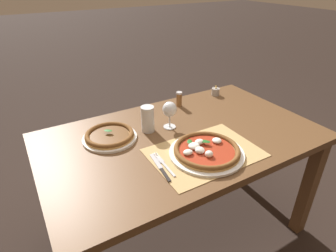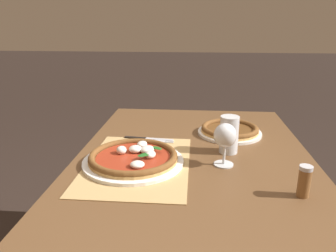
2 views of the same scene
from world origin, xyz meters
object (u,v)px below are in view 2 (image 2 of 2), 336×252
Objects in this scene: pizza_far at (231,130)px; knife at (150,139)px; pint_glass at (230,135)px; fork at (151,141)px; pepper_shaker at (306,181)px; wine_glass at (226,137)px; pizza_near at (135,157)px.

knife is at bearing -73.08° from pizza_far.
pint_glass reaches higher than pizza_far.
pint_glass is at bearing 75.77° from fork.
pepper_shaker is (0.32, 0.19, -0.02)m from pint_glass.
pepper_shaker is (0.43, 0.52, 0.04)m from knife.
knife is 0.67m from pepper_shaker.
wine_glass is 0.13m from pint_glass.
pizza_near is 0.33m from wine_glass.
pizza_near is at bearing -47.03° from pizza_far.
pizza_far is 1.96× the size of pint_glass.
fork is (-0.20, -0.29, -0.10)m from wine_glass.
fork is at bearing -104.23° from pint_glass.
pizza_near is 1.27× the size of pizza_far.
pizza_near is 2.33× the size of wine_glass.
pint_glass is (-0.13, 0.35, 0.05)m from pizza_near.
pint_glass is (-0.12, 0.03, -0.04)m from wine_glass.
wine_glass reaches higher than pizza_near.
pepper_shaker is at bearing 50.40° from knife.
pizza_near is 0.38m from pint_glass.
pint_glass is 0.67× the size of knife.
pizza_near is 0.57m from pepper_shaker.
pizza_far is 1.42× the size of fork.
pepper_shaker is at bearing 51.51° from fork.
wine_glass is at bearing 52.85° from knife.
pint_glass is 1.49× the size of pepper_shaker.
pizza_near is at bearing -8.19° from fork.
pizza_near is 0.51m from pizza_far.
fork is 0.65m from pepper_shaker.
fork is (-0.08, -0.32, -0.06)m from pint_glass.
pizza_near reaches higher than knife.
wine_glass is 0.39m from knife.
pizza_far is (-0.35, 0.37, -0.00)m from pizza_near.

